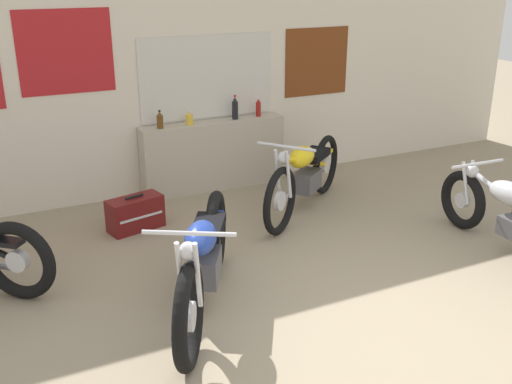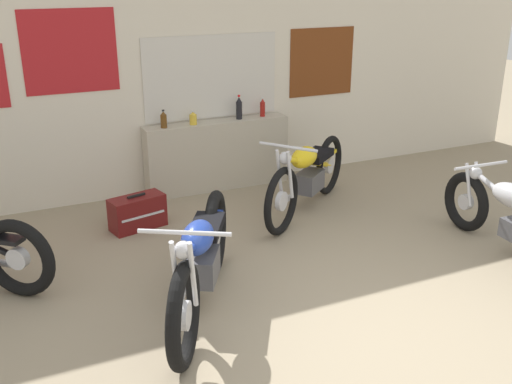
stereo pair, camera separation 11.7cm
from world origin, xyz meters
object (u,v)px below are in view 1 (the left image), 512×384
Objects in this scene: motorcycle_blue at (204,262)px; hard_case_darkred at (135,214)px; motorcycle_yellow at (305,174)px; bottle_right_center at (258,108)px; bottle_left_center at (189,119)px; bottle_center at (235,108)px; bottle_leftmost at (160,120)px.

hard_case_darkred is at bearing 92.21° from motorcycle_blue.
bottle_right_center is at bearing 90.60° from motorcycle_yellow.
bottle_right_center reaches higher than bottle_left_center.
bottle_right_center reaches higher than hard_case_darkred.
motorcycle_blue is (-1.45, -2.63, -0.54)m from bottle_center.
bottle_left_center is 1.54m from motorcycle_yellow.
bottle_right_center is at bearing 1.58° from bottle_leftmost.
hard_case_darkred is at bearing -156.10° from bottle_right_center.
motorcycle_yellow reaches higher than hard_case_darkred.
bottle_leftmost is 0.71× the size of bottle_center.
bottle_leftmost is at bearing -178.42° from bottle_right_center.
motorcycle_yellow is at bearing -73.80° from bottle_center.
motorcycle_blue is (-1.77, -2.64, -0.52)m from bottle_right_center.
bottle_leftmost reaches higher than motorcycle_yellow.
motorcycle_blue is at bearing -107.99° from bottle_left_center.
motorcycle_yellow is (1.29, -1.12, -0.51)m from bottle_leftmost.
hard_case_darkred is (-0.56, -0.78, -0.77)m from bottle_leftmost.
bottle_left_center is at bearing -177.91° from bottle_center.
bottle_left_center is 1.42m from hard_case_darkred.
motorcycle_blue is 1.84m from hard_case_darkred.
hard_case_darkred is at bearing -125.52° from bottle_leftmost.
bottle_center is (0.60, 0.02, 0.06)m from bottle_left_center.
motorcycle_yellow is 1.90m from hard_case_darkred.
motorcycle_blue reaches higher than hard_case_darkred.
bottle_right_center is 2.16m from hard_case_darkred.
bottle_right_center is 0.40× the size of hard_case_darkred.
bottle_center is 3.05m from motorcycle_blue.
motorcycle_blue reaches higher than motorcycle_yellow.
motorcycle_yellow is 2.71× the size of hard_case_darkred.
bottle_right_center reaches higher than motorcycle_yellow.
bottle_left_center is at bearing -178.20° from bottle_right_center.
bottle_right_center is at bearing 56.15° from motorcycle_blue.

